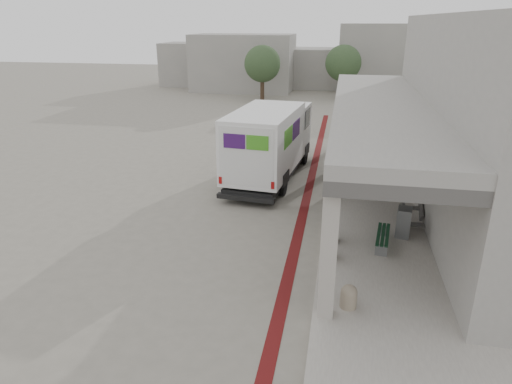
# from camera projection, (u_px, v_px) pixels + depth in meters

# --- Properties ---
(ground) EXTENTS (120.00, 120.00, 0.00)m
(ground) POSITION_uv_depth(u_px,v_px,m) (264.00, 245.00, 14.66)
(ground) COLOR slate
(ground) RESTS_ON ground
(bike_lane_stripe) EXTENTS (0.35, 40.00, 0.01)m
(bike_lane_stripe) POSITION_uv_depth(u_px,v_px,m) (301.00, 222.00, 16.32)
(bike_lane_stripe) COLOR #571111
(bike_lane_stripe) RESTS_ON ground
(sidewalk) EXTENTS (4.40, 28.00, 0.12)m
(sidewalk) POSITION_uv_depth(u_px,v_px,m) (393.00, 255.00, 13.94)
(sidewalk) COLOR gray
(sidewalk) RESTS_ON ground
(transit_building) EXTENTS (7.60, 17.00, 7.00)m
(transit_building) POSITION_uv_depth(u_px,v_px,m) (473.00, 121.00, 16.40)
(transit_building) COLOR gray
(transit_building) RESTS_ON ground
(distant_backdrop) EXTENTS (28.00, 10.00, 6.50)m
(distant_backdrop) POSITION_uv_depth(u_px,v_px,m) (296.00, 62.00, 47.18)
(distant_backdrop) COLOR gray
(distant_backdrop) RESTS_ON ground
(tree_left) EXTENTS (3.20, 3.20, 4.80)m
(tree_left) POSITION_uv_depth(u_px,v_px,m) (262.00, 64.00, 40.14)
(tree_left) COLOR #38281C
(tree_left) RESTS_ON ground
(tree_mid) EXTENTS (3.20, 3.20, 4.80)m
(tree_mid) POSITION_uv_depth(u_px,v_px,m) (343.00, 63.00, 40.76)
(tree_mid) COLOR #38281C
(tree_mid) RESTS_ON ground
(tree_right) EXTENTS (3.20, 3.20, 4.80)m
(tree_right) POSITION_uv_depth(u_px,v_px,m) (439.00, 66.00, 38.45)
(tree_right) COLOR #38281C
(tree_right) RESTS_ON ground
(fedex_truck) EXTENTS (3.12, 7.84, 3.26)m
(fedex_truck) POSITION_uv_depth(u_px,v_px,m) (270.00, 141.00, 20.38)
(fedex_truck) COLOR black
(fedex_truck) RESTS_ON ground
(bench) EXTENTS (0.57, 1.73, 0.40)m
(bench) POSITION_uv_depth(u_px,v_px,m) (383.00, 237.00, 14.32)
(bench) COLOR slate
(bench) RESTS_ON sidewalk
(bollard_near) EXTENTS (0.41, 0.41, 0.62)m
(bollard_near) POSITION_uv_depth(u_px,v_px,m) (349.00, 296.00, 11.21)
(bollard_near) COLOR gray
(bollard_near) RESTS_ON sidewalk
(bollard_far) EXTENTS (0.43, 0.43, 0.64)m
(bollard_far) POSITION_uv_depth(u_px,v_px,m) (330.00, 248.00, 13.53)
(bollard_far) COLOR gray
(bollard_far) RESTS_ON sidewalk
(utility_cabinet) EXTENTS (0.53, 0.65, 0.98)m
(utility_cabinet) POSITION_uv_depth(u_px,v_px,m) (404.00, 222.00, 14.88)
(utility_cabinet) COLOR slate
(utility_cabinet) RESTS_ON sidewalk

